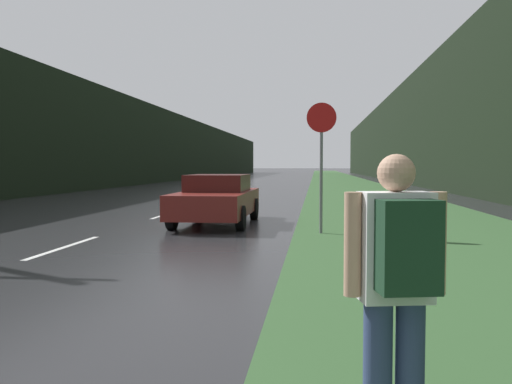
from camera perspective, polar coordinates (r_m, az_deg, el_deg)
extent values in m
cube|color=#33562D|center=(41.51, 9.79, 0.62)|extent=(6.00, 240.00, 0.02)
cube|color=silver|center=(11.10, -19.46, -5.48)|extent=(0.12, 3.00, 0.01)
cube|color=silver|center=(17.63, -9.51, -2.34)|extent=(0.12, 3.00, 0.01)
cube|color=silver|center=(24.42, -5.02, -0.88)|extent=(0.12, 3.00, 0.01)
cube|color=silver|center=(31.30, -2.49, -0.06)|extent=(0.12, 3.00, 0.01)
cube|color=silver|center=(38.22, -0.88, 0.46)|extent=(0.12, 3.00, 0.01)
cube|color=black|center=(53.61, -10.06, 4.76)|extent=(2.00, 140.00, 6.87)
cube|color=black|center=(52.18, 15.79, 5.86)|extent=(2.00, 140.00, 8.88)
cylinder|color=slate|center=(12.46, 6.87, 0.90)|extent=(0.07, 0.07, 2.32)
cylinder|color=#B71414|center=(12.50, 6.91, 7.79)|extent=(0.68, 0.02, 0.68)
cylinder|color=navy|center=(3.22, 12.67, -18.35)|extent=(0.16, 0.16, 0.83)
cylinder|color=navy|center=(3.27, 15.88, -18.01)|extent=(0.16, 0.16, 0.83)
cube|color=white|center=(3.06, 14.45, -5.59)|extent=(0.42, 0.29, 0.60)
sphere|color=tan|center=(3.03, 14.55, 1.96)|extent=(0.21, 0.21, 0.21)
cylinder|color=tan|center=(2.99, 10.13, -5.43)|extent=(0.09, 0.09, 0.57)
cylinder|color=tan|center=(3.15, 18.57, -5.12)|extent=(0.09, 0.09, 0.57)
cube|color=#193823|center=(2.87, 15.76, -5.56)|extent=(0.33, 0.24, 0.48)
cube|color=maroon|center=(14.58, -4.16, -1.11)|extent=(1.79, 4.58, 0.60)
cube|color=#40120F|center=(14.78, -4.01, 0.98)|extent=(1.52, 2.06, 0.44)
cylinder|color=black|center=(13.07, -1.62, -2.76)|extent=(0.20, 0.61, 0.61)
cylinder|color=black|center=(13.41, -8.85, -2.65)|extent=(0.20, 0.61, 0.61)
cylinder|color=black|center=(15.87, -0.20, -1.77)|extent=(0.20, 0.61, 0.61)
cylinder|color=black|center=(16.16, -6.21, -1.71)|extent=(0.20, 0.61, 0.61)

